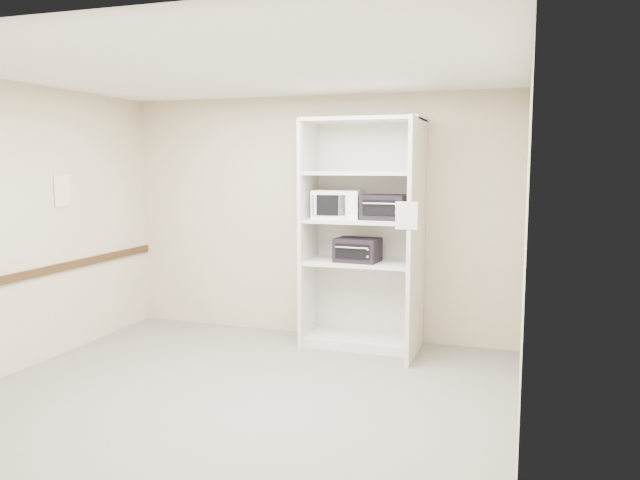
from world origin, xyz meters
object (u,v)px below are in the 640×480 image
(shelving_unit, at_px, (367,241))
(toaster_oven_upper, at_px, (384,207))
(toaster_oven_lower, at_px, (358,250))
(microwave, at_px, (337,204))

(shelving_unit, relative_size, toaster_oven_upper, 5.38)
(shelving_unit, distance_m, toaster_oven_upper, 0.42)
(toaster_oven_upper, height_order, toaster_oven_lower, toaster_oven_upper)
(shelving_unit, height_order, microwave, shelving_unit)
(toaster_oven_lower, bearing_deg, microwave, 170.35)
(shelving_unit, xyz_separation_m, toaster_oven_upper, (0.19, -0.02, 0.37))
(microwave, bearing_deg, shelving_unit, -5.35)
(microwave, height_order, toaster_oven_upper, microwave)
(microwave, bearing_deg, toaster_oven_upper, -7.69)
(toaster_oven_upper, relative_size, toaster_oven_lower, 1.00)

